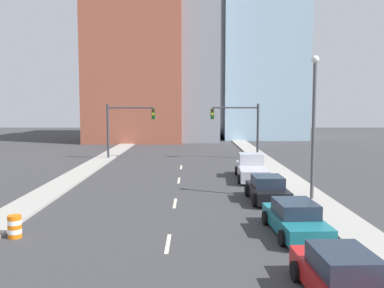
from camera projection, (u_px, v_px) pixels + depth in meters
name	position (u px, v px, depth m)	size (l,w,h in m)	color
sidewalk_left	(114.00, 151.00, 50.12)	(2.06, 93.38, 0.14)	#9E9B93
sidewalk_right	(250.00, 151.00, 50.19)	(2.06, 93.38, 0.14)	#9E9B93
lane_stripe_at_13m	(166.00, 243.00, 17.02)	(0.16, 2.40, 0.01)	beige
lane_stripe_at_20m	(173.00, 203.00, 23.97)	(0.16, 2.40, 0.01)	beige
lane_stripe_at_28m	(177.00, 180.00, 31.19)	(0.16, 2.40, 0.01)	beige
lane_stripe_at_34m	(179.00, 167.00, 37.76)	(0.16, 2.40, 0.01)	beige
building_brick_left	(136.00, 72.00, 65.98)	(14.00, 16.00, 21.24)	#9E513D
building_office_center	(178.00, 53.00, 69.69)	(12.00, 20.00, 27.88)	gray
building_glass_right	(257.00, 48.00, 73.61)	(13.00, 20.00, 30.47)	#99B7CC
traffic_signal_left	(121.00, 123.00, 43.25)	(4.92, 0.35, 5.62)	#38383D
traffic_signal_right	(241.00, 123.00, 43.31)	(4.92, 0.35, 5.62)	#38383D
traffic_barrel	(12.00, 227.00, 17.68)	(0.56, 0.56, 0.95)	orange
street_lamp	(312.00, 118.00, 24.18)	(0.44, 0.44, 8.25)	#4C4C51
sedan_red	(341.00, 279.00, 11.94)	(2.17, 4.80, 1.47)	red
sedan_teal	(293.00, 219.00, 18.23)	(2.29, 4.87, 1.43)	#196B75
sedan_black	(265.00, 189.00, 24.52)	(2.25, 4.34, 1.45)	black
pickup_truck_silver	(250.00, 169.00, 31.89)	(2.51, 6.21, 1.82)	#B2B2BC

